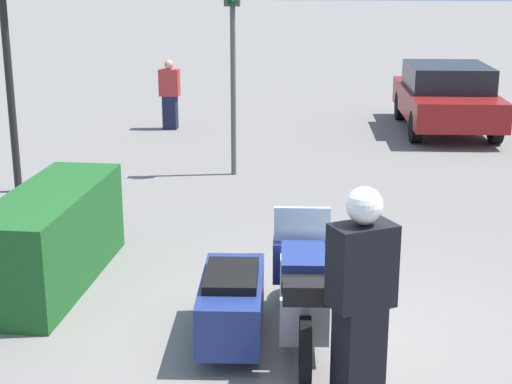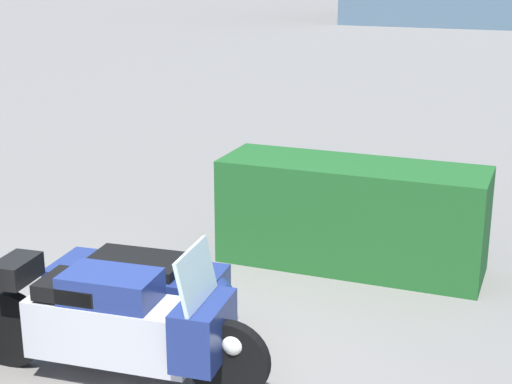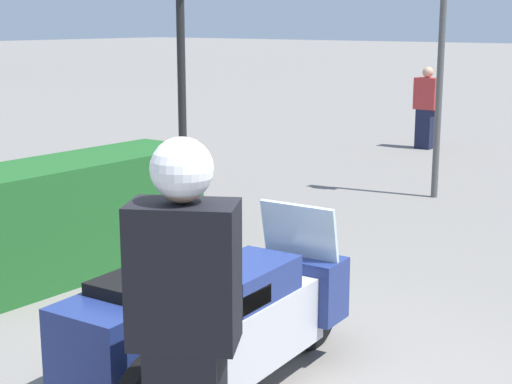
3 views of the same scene
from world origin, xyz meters
TOP-DOWN VIEW (x-y plane):
  - police_motorcycle at (0.11, 0.53)m, footprint 2.43×1.30m
  - hedge_bush_curbside at (1.15, 3.09)m, footprint 2.70×0.87m

SIDE VIEW (x-z plane):
  - police_motorcycle at x=0.11m, z-range -0.11..1.03m
  - hedge_bush_curbside at x=1.15m, z-range 0.00..1.09m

